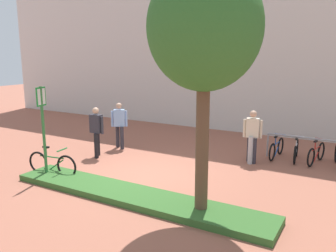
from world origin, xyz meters
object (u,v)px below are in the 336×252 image
bike_rack_cluster (316,153)px  person_shirt_white (252,133)px  bollard_steel (250,150)px  parking_sign_post (43,119)px  person_suited_navy (96,129)px  person_shirt_blue (119,123)px  bike_at_sign (52,164)px  tree_sidewalk (205,29)px

bike_rack_cluster → person_shirt_white: size_ratio=1.87×
bollard_steel → bike_rack_cluster: bearing=31.8°
parking_sign_post → bike_rack_cluster: (6.51, 5.30, -1.35)m
bike_rack_cluster → person_suited_navy: person_suited_navy is taller
bollard_steel → person_shirt_blue: (-4.81, -0.56, 0.53)m
bike_at_sign → bollard_steel: bollard_steel is taller
tree_sidewalk → person_suited_navy: size_ratio=3.06×
bike_rack_cluster → person_shirt_blue: person_shirt_blue is taller
bike_at_sign → person_suited_navy: bearing=93.4°
bike_rack_cluster → bollard_steel: (-1.84, -1.14, 0.10)m
parking_sign_post → bike_at_sign: 1.37m
parking_sign_post → person_shirt_white: size_ratio=1.52×
tree_sidewalk → person_shirt_white: 5.19m
person_suited_navy → person_shirt_blue: bearing=90.3°
person_shirt_blue → bike_at_sign: bearing=-87.8°
parking_sign_post → person_suited_navy: size_ratio=1.52×
person_shirt_white → person_shirt_blue: bearing=-171.4°
bike_at_sign → person_shirt_white: 6.25m
parking_sign_post → person_suited_navy: bearing=93.3°
person_shirt_white → person_shirt_blue: (-4.81, -0.73, 0.00)m
person_suited_navy → bike_rack_cluster: bearing=24.1°
parking_sign_post → person_suited_navy: parking_sign_post is taller
bollard_steel → person_shirt_white: bearing=92.9°
tree_sidewalk → person_shirt_blue: bearing=144.6°
bollard_steel → person_suited_navy: 5.17m
parking_sign_post → tree_sidewalk: bearing=0.8°
bike_at_sign → bollard_steel: (4.68, 3.93, 0.10)m
bike_at_sign → bollard_steel: 6.11m
bollard_steel → bike_at_sign: bearing=-140.0°
person_shirt_white → person_shirt_blue: same height
bike_at_sign → bike_rack_cluster: bike_at_sign is taller
parking_sign_post → person_shirt_blue: bearing=92.2°
tree_sidewalk → parking_sign_post: 5.31m
person_shirt_blue → bollard_steel: bearing=6.7°
person_suited_navy → parking_sign_post: bearing=-86.7°
person_shirt_blue → person_suited_navy: (0.01, -1.27, 0.00)m
tree_sidewalk → person_shirt_blue: tree_sidewalk is taller
tree_sidewalk → bollard_steel: tree_sidewalk is taller
bike_rack_cluster → person_shirt_white: person_shirt_white is taller
person_shirt_white → person_suited_navy: same height
parking_sign_post → bike_at_sign: parking_sign_post is taller
tree_sidewalk → person_shirt_white: bearing=91.9°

